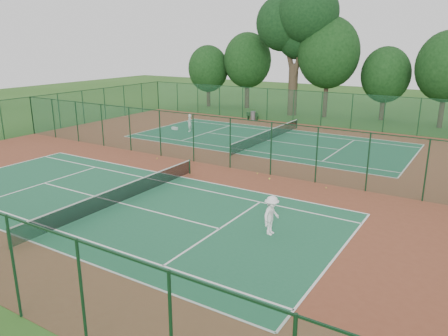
{
  "coord_description": "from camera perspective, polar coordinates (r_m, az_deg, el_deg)",
  "views": [
    {
      "loc": [
        16.46,
        -24.79,
        8.48
      ],
      "look_at": [
        4.1,
        -4.91,
        1.6
      ],
      "focal_mm": 35.0,
      "sensor_mm": 36.0,
      "label": 1
    }
  ],
  "objects": [
    {
      "name": "ground",
      "position": [
        30.94,
        -1.64,
        0.46
      ],
      "size": [
        120.0,
        120.0,
        0.0
      ],
      "primitive_type": "plane",
      "color": "#2A561B",
      "rests_on": "ground"
    },
    {
      "name": "red_pad",
      "position": [
        30.94,
        -1.64,
        0.47
      ],
      "size": [
        40.0,
        36.0,
        0.01
      ],
      "primitive_type": "cube",
      "color": "brown",
      "rests_on": "ground"
    },
    {
      "name": "court_near",
      "position": [
        24.33,
        -13.45,
        -4.46
      ],
      "size": [
        23.77,
        10.97,
        0.01
      ],
      "primitive_type": "cube",
      "color": "#1D5E3D",
      "rests_on": "red_pad"
    },
    {
      "name": "court_far",
      "position": [
        38.52,
        5.77,
        3.6
      ],
      "size": [
        23.77,
        10.97,
        0.01
      ],
      "primitive_type": "cube",
      "color": "#1C5A3C",
      "rests_on": "red_pad"
    },
    {
      "name": "fence_north",
      "position": [
        46.33,
        10.82,
        7.75
      ],
      "size": [
        40.0,
        0.09,
        3.5
      ],
      "color": "#1B5335",
      "rests_on": "ground"
    },
    {
      "name": "fence_west",
      "position": [
        44.6,
        -23.78,
        6.33
      ],
      "size": [
        0.09,
        36.0,
        3.5
      ],
      "rotation": [
        0.0,
        0.0,
        1.57
      ],
      "color": "#1A502F",
      "rests_on": "ground"
    },
    {
      "name": "fence_divider",
      "position": [
        30.5,
        -1.67,
        3.64
      ],
      "size": [
        40.0,
        0.09,
        3.5
      ],
      "color": "#17452E",
      "rests_on": "ground"
    },
    {
      "name": "tennis_net_near",
      "position": [
        24.15,
        -13.53,
        -3.28
      ],
      "size": [
        0.1,
        12.9,
        0.97
      ],
      "color": "#14371C",
      "rests_on": "ground"
    },
    {
      "name": "tennis_net_far",
      "position": [
        38.41,
        5.79,
        4.37
      ],
      "size": [
        0.1,
        12.9,
        0.97
      ],
      "color": "#133621",
      "rests_on": "ground"
    },
    {
      "name": "player_near",
      "position": [
        19.77,
        6.22,
        -6.17
      ],
      "size": [
        0.72,
        1.2,
        1.82
      ],
      "primitive_type": "imported",
      "rotation": [
        0.0,
        0.0,
        1.53
      ],
      "color": "white",
      "rests_on": "court_near"
    },
    {
      "name": "player_far",
      "position": [
        42.14,
        -4.53,
        5.9
      ],
      "size": [
        0.61,
        0.72,
        1.67
      ],
      "primitive_type": "imported",
      "rotation": [
        0.0,
        0.0,
        -1.16
      ],
      "color": "white",
      "rests_on": "court_far"
    },
    {
      "name": "trash_bin",
      "position": [
        48.3,
        3.82,
        6.83
      ],
      "size": [
        0.66,
        0.66,
        0.98
      ],
      "primitive_type": "cylinder",
      "rotation": [
        0.0,
        0.0,
        0.24
      ],
      "color": "slate",
      "rests_on": "red_pad"
    },
    {
      "name": "bench",
      "position": [
        48.47,
        3.75,
        6.8
      ],
      "size": [
        1.38,
        0.43,
        0.85
      ],
      "rotation": [
        0.0,
        0.0,
        0.02
      ],
      "color": "black",
      "rests_on": "red_pad"
    },
    {
      "name": "kit_bag",
      "position": [
        43.28,
        -6.46,
        5.16
      ],
      "size": [
        0.73,
        0.37,
        0.26
      ],
      "primitive_type": "cube",
      "rotation": [
        0.0,
        0.0,
        -0.15
      ],
      "color": "silver",
      "rests_on": "red_pad"
    },
    {
      "name": "stray_ball_a",
      "position": [
        28.8,
        4.36,
        -0.71
      ],
      "size": [
        0.07,
        0.07,
        0.07
      ],
      "primitive_type": "sphere",
      "color": "yellow",
      "rests_on": "red_pad"
    },
    {
      "name": "stray_ball_b",
      "position": [
        26.66,
        13.2,
        -2.52
      ],
      "size": [
        0.07,
        0.07,
        0.07
      ],
      "primitive_type": "sphere",
      "color": "#ADC42D",
      "rests_on": "red_pad"
    },
    {
      "name": "stray_ball_c",
      "position": [
        32.74,
        -8.73,
        1.25
      ],
      "size": [
        0.07,
        0.07,
        0.07
      ],
      "primitive_type": "sphere",
      "color": "#EEF338",
      "rests_on": "red_pad"
    },
    {
      "name": "big_tree",
      "position": [
        51.88,
        9.55,
        18.26
      ],
      "size": [
        9.54,
        6.99,
        14.66
      ],
      "color": "#392C1F",
      "rests_on": "ground"
    },
    {
      "name": "evergreen_row",
      "position": [
        52.26,
        13.76,
        6.57
      ],
      "size": [
        39.0,
        5.0,
        12.0
      ],
      "primitive_type": null,
      "color": "black",
      "rests_on": "ground"
    }
  ]
}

